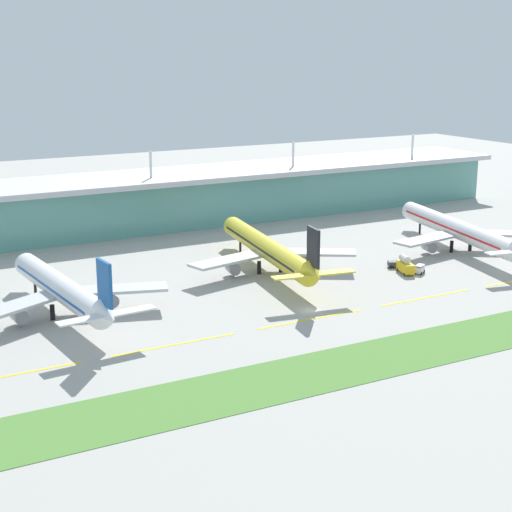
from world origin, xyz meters
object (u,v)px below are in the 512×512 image
Objects in this scene: pushback_tug at (396,264)px; fuel_truck at (405,265)px; airliner_middle at (268,249)px; airliner_far at (459,230)px; airliner_near at (62,289)px; baggage_cart at (420,269)px.

fuel_truck is (-1.37, -5.81, 1.16)m from pushback_tug.
airliner_middle is 9.22× the size of fuel_truck.
airliner_far reaches higher than fuel_truck.
fuel_truck is at bearing -158.02° from airliner_far.
airliner_near is at bearing 177.83° from pushback_tug.
airliner_far reaches higher than baggage_cart.
baggage_cart is (1.81, -8.17, 0.16)m from pushback_tug.
airliner_far reaches higher than pushback_tug.
airliner_far is 14.30× the size of pushback_tug.
airliner_far is at bearing 12.65° from pushback_tug.
airliner_near is 7.92× the size of fuel_truck.
airliner_near is 15.10× the size of baggage_cart.
airliner_near is 123.58m from airliner_far.
airliner_middle is (60.44, 10.28, 0.01)m from airliner_near.
pushback_tug is (-29.30, -6.57, -5.36)m from airliner_far.
airliner_middle is 17.57× the size of baggage_cart.
fuel_truck is at bearing 143.41° from baggage_cart.
baggage_cart is at bearing -77.49° from pushback_tug.
airliner_near is at bearing -170.35° from airliner_middle.
pushback_tug is at bearing -2.17° from airliner_near.
airliner_far is at bearing 21.98° from fuel_truck.
airliner_middle is at bearing 9.65° from airliner_near.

